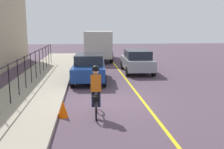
% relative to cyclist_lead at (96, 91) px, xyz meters
% --- Properties ---
extents(ground_plane, '(80.00, 80.00, 0.00)m').
position_rel_cyclist_lead_xyz_m(ground_plane, '(1.71, -0.47, -0.91)').
color(ground_plane, '#4E3C4A').
extents(lane_line_centre, '(36.00, 0.12, 0.01)m').
position_rel_cyclist_lead_xyz_m(lane_line_centre, '(1.71, -2.07, -0.91)').
color(lane_line_centre, yellow).
rests_on(lane_line_centre, ground).
extents(sidewalk, '(40.00, 3.20, 0.15)m').
position_rel_cyclist_lead_xyz_m(sidewalk, '(1.71, 2.93, -0.84)').
color(sidewalk, '#9F9683').
rests_on(sidewalk, ground).
extents(iron_fence, '(21.51, 0.04, 1.60)m').
position_rel_cyclist_lead_xyz_m(iron_fence, '(2.71, 3.33, 0.37)').
color(iron_fence, black).
rests_on(iron_fence, sidewalk).
extents(cyclist_lead, '(1.71, 0.37, 1.83)m').
position_rel_cyclist_lead_xyz_m(cyclist_lead, '(0.00, 0.00, 0.00)').
color(cyclist_lead, black).
rests_on(cyclist_lead, ground).
extents(patrol_sedan, '(4.44, 2.00, 1.58)m').
position_rel_cyclist_lead_xyz_m(patrol_sedan, '(8.85, -3.19, -0.09)').
color(patrol_sedan, gray).
rests_on(patrol_sedan, ground).
extents(parked_sedan_rear, '(4.48, 2.09, 1.58)m').
position_rel_cyclist_lead_xyz_m(parked_sedan_rear, '(6.21, 0.17, -0.09)').
color(parked_sedan_rear, navy).
rests_on(parked_sedan_rear, ground).
extents(box_truck_background, '(6.87, 2.94, 2.78)m').
position_rel_cyclist_lead_xyz_m(box_truck_background, '(15.95, -0.91, 0.64)').
color(box_truck_background, beige).
rests_on(box_truck_background, ground).
extents(traffic_cone_near, '(0.36, 0.36, 0.62)m').
position_rel_cyclist_lead_xyz_m(traffic_cone_near, '(-0.01, 1.16, -0.60)').
color(traffic_cone_near, '#FB5603').
rests_on(traffic_cone_near, ground).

